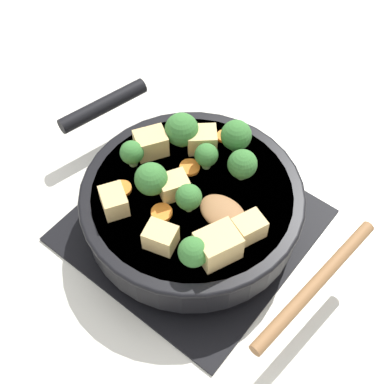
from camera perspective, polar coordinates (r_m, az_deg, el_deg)
The scene contains 23 objects.
ground_plane at distance 0.78m, azimuth 0.00°, elevation -3.62°, with size 2.40×2.40×0.00m, color silver.
front_burner_grate at distance 0.77m, azimuth 0.00°, elevation -3.14°, with size 0.31×0.31×0.03m.
skillet_pan at distance 0.73m, azimuth -0.10°, elevation -1.06°, with size 0.40×0.30×0.06m.
wooden_spoon at distance 0.66m, azimuth 8.57°, elevation -6.21°, with size 0.20×0.22×0.02m.
tofu_cube_center_large at distance 0.66m, azimuth -3.37°, elevation -4.85°, with size 0.04×0.03×0.03m, color #DBB770.
tofu_cube_near_handle at distance 0.75m, azimuth 1.07°, elevation 5.60°, with size 0.04×0.03×0.03m, color #DBB770.
tofu_cube_east_chunk at distance 0.64m, azimuth 2.77°, elevation -5.71°, with size 0.05×0.04×0.04m, color #DBB770.
tofu_cube_west_chunk at distance 0.75m, azimuth -4.41°, elevation 5.21°, with size 0.04×0.03×0.03m, color #DBB770.
tofu_cube_back_piece at distance 0.69m, azimuth -8.32°, elevation -0.98°, with size 0.04×0.03×0.03m, color #DBB770.
tofu_cube_front_piece at distance 0.67m, azimuth 6.10°, elevation -3.81°, with size 0.04×0.03×0.03m, color #DBB770.
tofu_cube_mid_small at distance 0.70m, azimuth -1.99°, elevation 0.64°, with size 0.04×0.03×0.03m, color #DBB770.
broccoli_floret_near_spoon at distance 0.74m, azimuth 4.81°, elevation 5.97°, with size 0.04×0.04×0.05m.
broccoli_floret_center_top at distance 0.72m, azimuth 1.54°, elevation 3.93°, with size 0.03×0.03×0.04m.
broccoli_floret_east_rim at distance 0.74m, azimuth -1.11°, elevation 6.64°, with size 0.05×0.05×0.05m.
broccoli_floret_west_rim at distance 0.73m, azimuth -6.43°, elevation 4.17°, with size 0.03×0.03×0.04m.
broccoli_floret_north_edge at distance 0.69m, azimuth -4.38°, elevation 1.37°, with size 0.04×0.04×0.05m.
broccoli_floret_south_cluster at distance 0.63m, azimuth 0.16°, elevation -6.43°, with size 0.04×0.04×0.04m.
broccoli_floret_mid_floret at distance 0.71m, azimuth 5.40°, elevation 2.95°, with size 0.04×0.04×0.05m.
broccoli_floret_small_inner at distance 0.68m, azimuth -0.35°, elevation -0.58°, with size 0.03×0.03×0.04m.
carrot_slice_orange_thin at distance 0.77m, azimuth 3.50°, elevation 5.95°, with size 0.02×0.02×0.01m, color orange.
carrot_slice_near_center at distance 0.69m, azimuth -3.25°, elevation -2.20°, with size 0.03×0.03×0.01m, color orange.
carrot_slice_edge_slice at distance 0.73m, azimuth -0.25°, elevation 2.65°, with size 0.03×0.03×0.01m, color orange.
carrot_slice_under_broccoli at distance 0.72m, azimuth -7.49°, elevation 0.38°, with size 0.03×0.03×0.01m, color orange.
Camera 1 is at (0.26, -0.33, 0.66)m, focal length 50.00 mm.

